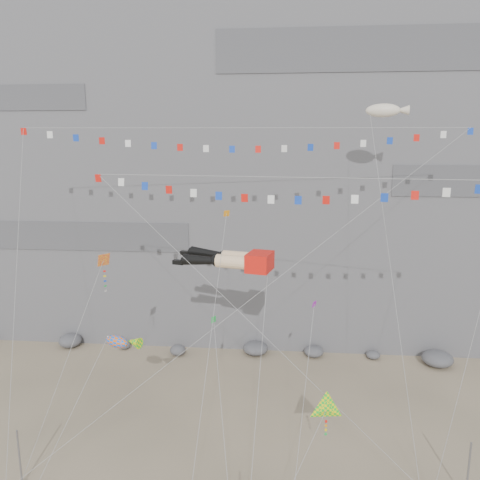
% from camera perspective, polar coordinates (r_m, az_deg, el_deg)
% --- Properties ---
extents(ground, '(120.00, 120.00, 0.00)m').
position_cam_1_polar(ground, '(35.55, 0.16, -25.41)').
color(ground, tan).
rests_on(ground, ground).
extents(cliff, '(80.00, 28.00, 50.00)m').
position_cam_1_polar(cliff, '(60.49, 2.91, 14.93)').
color(cliff, slate).
rests_on(cliff, ground).
extents(talus_boulders, '(60.00, 3.00, 1.20)m').
position_cam_1_polar(talus_boulders, '(49.91, 1.90, -13.08)').
color(talus_boulders, '#5A5A5E').
rests_on(talus_boulders, ground).
extents(anchor_pole_left, '(0.12, 0.12, 3.88)m').
position_cam_1_polar(anchor_pole_left, '(35.48, -25.28, -22.88)').
color(anchor_pole_left, gray).
rests_on(anchor_pole_left, ground).
extents(anchor_pole_right, '(0.12, 0.12, 3.95)m').
position_cam_1_polar(anchor_pole_right, '(34.43, 26.06, -24.04)').
color(anchor_pole_right, gray).
rests_on(anchor_pole_right, ground).
extents(legs_kite, '(7.81, 15.54, 18.32)m').
position_cam_1_polar(legs_kite, '(35.05, -0.88, -2.41)').
color(legs_kite, red).
rests_on(legs_kite, ground).
extents(flag_banner_upper, '(35.46, 15.20, 29.98)m').
position_cam_1_polar(flag_banner_upper, '(38.12, 0.60, 13.49)').
color(flag_banner_upper, red).
rests_on(flag_banner_upper, ground).
extents(flag_banner_lower, '(26.49, 6.65, 22.09)m').
position_cam_1_polar(flag_banner_lower, '(30.59, 5.52, 7.58)').
color(flag_banner_lower, red).
rests_on(flag_banner_lower, ground).
extents(harlequin_kite, '(5.47, 5.60, 15.10)m').
position_cam_1_polar(harlequin_kite, '(33.05, -16.32, -2.44)').
color(harlequin_kite, red).
rests_on(harlequin_kite, ground).
extents(fish_windsock, '(5.31, 7.82, 10.81)m').
position_cam_1_polar(fish_windsock, '(34.79, -14.80, -11.92)').
color(fish_windsock, '#ED5E0C').
rests_on(fish_windsock, ground).
extents(delta_kite, '(5.06, 6.09, 8.55)m').
position_cam_1_polar(delta_kite, '(31.41, 10.50, -19.63)').
color(delta_kite, yellow).
rests_on(delta_kite, ground).
extents(blimp_windsock, '(3.95, 13.41, 27.11)m').
position_cam_1_polar(blimp_windsock, '(40.70, 17.04, 14.77)').
color(blimp_windsock, beige).
rests_on(blimp_windsock, ground).
extents(small_kite_a, '(1.44, 13.97, 20.97)m').
position_cam_1_polar(small_kite_a, '(35.74, -1.74, 2.55)').
color(small_kite_a, orange).
rests_on(small_kite_a, ground).
extents(small_kite_b, '(2.13, 8.89, 13.24)m').
position_cam_1_polar(small_kite_b, '(33.89, 9.00, -8.20)').
color(small_kite_b, purple).
rests_on(small_kite_b, ground).
extents(small_kite_c, '(3.23, 11.81, 14.65)m').
position_cam_1_polar(small_kite_c, '(33.89, -3.19, -10.15)').
color(small_kite_c, green).
rests_on(small_kite_c, ground).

